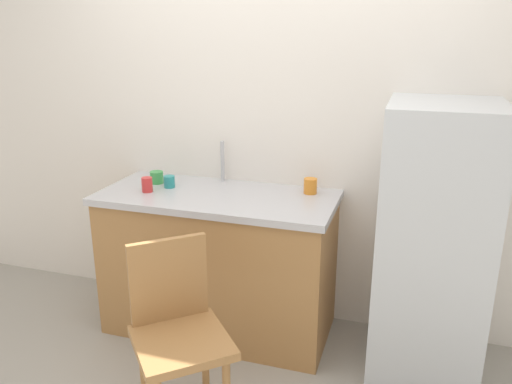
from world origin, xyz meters
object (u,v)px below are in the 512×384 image
(chair, at_px, (178,330))
(cup_red, at_px, (147,185))
(cup_orange, at_px, (310,186))
(refrigerator, at_px, (433,243))
(cup_green, at_px, (157,177))
(cup_teal, at_px, (169,182))

(chair, bearing_deg, cup_red, 84.59)
(chair, height_order, cup_orange, cup_orange)
(refrigerator, relative_size, cup_red, 16.88)
(cup_green, height_order, cup_teal, cup_green)
(cup_red, xyz_separation_m, cup_green, (-0.03, 0.17, -0.01))
(cup_red, bearing_deg, cup_teal, 54.99)
(cup_red, distance_m, cup_green, 0.18)
(chair, bearing_deg, cup_orange, 27.67)
(cup_red, bearing_deg, cup_orange, 15.82)
(cup_green, bearing_deg, chair, -58.18)
(cup_orange, height_order, cup_green, cup_orange)
(cup_teal, bearing_deg, cup_green, 154.06)
(cup_orange, xyz_separation_m, cup_teal, (-0.83, -0.14, -0.01))
(cup_orange, distance_m, cup_green, 0.95)
(refrigerator, relative_size, cup_green, 18.03)
(cup_green, xyz_separation_m, cup_teal, (0.11, -0.06, -0.00))
(cup_orange, bearing_deg, cup_teal, -170.40)
(cup_green, bearing_deg, cup_orange, 5.16)
(cup_red, height_order, cup_orange, cup_orange)
(cup_orange, relative_size, cup_teal, 1.27)
(cup_red, height_order, cup_teal, cup_red)
(cup_orange, bearing_deg, refrigerator, -15.23)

